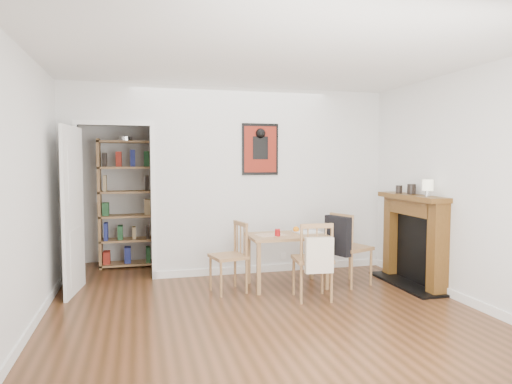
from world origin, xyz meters
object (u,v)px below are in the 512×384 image
object	(u,v)px
ceramic_jar_a	(411,189)
notebook	(307,232)
dining_table	(287,241)
bookshelf	(127,204)
red_glass	(278,233)
orange_fruit	(296,229)
chair_front	(313,260)
fireplace	(414,237)
ceramic_jar_b	(399,189)
chair_left	(228,257)
mantel_lamp	(428,186)
chair_right	(350,247)

from	to	relation	value
ceramic_jar_a	notebook	bearing A→B (deg)	166.97
dining_table	ceramic_jar_a	xyz separation A→B (m)	(1.62, -0.22, 0.64)
bookshelf	red_glass	distance (m)	2.54
orange_fruit	ceramic_jar_a	bearing A→B (deg)	-13.62
chair_front	fireplace	size ratio (longest dim) A/B	0.72
ceramic_jar_b	bookshelf	bearing A→B (deg)	154.13
dining_table	chair_left	size ratio (longest dim) A/B	1.14
notebook	red_glass	bearing A→B (deg)	-159.55
fireplace	orange_fruit	bearing A→B (deg)	163.37
dining_table	red_glass	bearing A→B (deg)	-149.97
chair_left	orange_fruit	bearing A→B (deg)	11.47
orange_fruit	mantel_lamp	xyz separation A→B (m)	(1.39, -0.78, 0.58)
ceramic_jar_b	chair_left	bearing A→B (deg)	-179.76
ceramic_jar_b	mantel_lamp	bearing A→B (deg)	-88.75
chair_right	chair_front	distance (m)	0.83
bookshelf	ceramic_jar_b	size ratio (longest dim) A/B	18.02
notebook	chair_right	bearing A→B (deg)	-21.42
chair_front	mantel_lamp	distance (m)	1.66
bookshelf	orange_fruit	world-z (taller)	bookshelf
fireplace	mantel_lamp	world-z (taller)	mantel_lamp
chair_right	orange_fruit	distance (m)	0.72
red_glass	orange_fruit	xyz separation A→B (m)	(0.32, 0.22, -0.01)
chair_left	chair_front	xyz separation A→B (m)	(0.88, -0.52, 0.03)
chair_left	orange_fruit	distance (m)	0.99
fireplace	chair_front	bearing A→B (deg)	-169.72
chair_right	ceramic_jar_a	xyz separation A→B (m)	(0.81, -0.11, 0.74)
chair_right	mantel_lamp	xyz separation A→B (m)	(0.75, -0.53, 0.81)
chair_left	mantel_lamp	distance (m)	2.54
ceramic_jar_b	chair_front	bearing A→B (deg)	-159.70
chair_right	mantel_lamp	distance (m)	1.22
chair_front	mantel_lamp	bearing A→B (deg)	-2.89
chair_front	ceramic_jar_b	distance (m)	1.69
notebook	ceramic_jar_b	bearing A→B (deg)	-6.06
bookshelf	orange_fruit	bearing A→B (deg)	-35.47
chair_left	red_glass	world-z (taller)	chair_left
red_glass	ceramic_jar_b	size ratio (longest dim) A/B	0.84
red_glass	mantel_lamp	size ratio (longest dim) A/B	0.43
dining_table	chair_left	distance (m)	0.78
mantel_lamp	ceramic_jar_a	world-z (taller)	mantel_lamp
chair_front	dining_table	bearing A→B (deg)	101.93
mantel_lamp	ceramic_jar_b	distance (m)	0.60
chair_left	chair_right	bearing A→B (deg)	-2.05
dining_table	chair_left	xyz separation A→B (m)	(-0.76, -0.06, -0.16)
chair_right	chair_front	world-z (taller)	chair_right
fireplace	notebook	world-z (taller)	fireplace
mantel_lamp	ceramic_jar_a	size ratio (longest dim) A/B	1.59
ceramic_jar_a	orange_fruit	bearing A→B (deg)	166.38
dining_table	notebook	xyz separation A→B (m)	(0.31, 0.08, 0.09)
red_glass	ceramic_jar_b	bearing A→B (deg)	1.31
fireplace	ceramic_jar_b	bearing A→B (deg)	106.79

